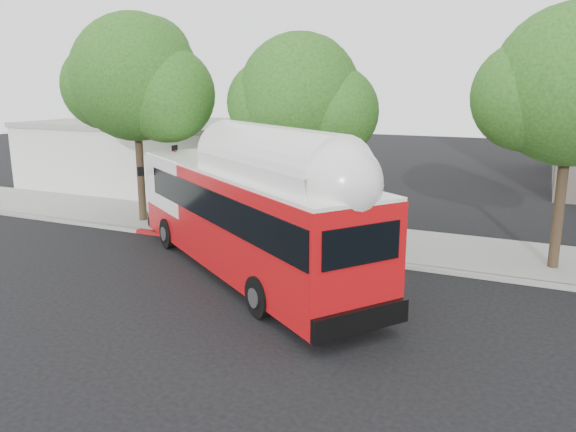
# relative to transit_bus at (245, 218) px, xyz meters

# --- Properties ---
(ground) EXTENTS (120.00, 120.00, 0.00)m
(ground) POSITION_rel_transit_bus_xyz_m (0.85, -0.98, -1.99)
(ground) COLOR black
(ground) RESTS_ON ground
(sidewalk) EXTENTS (60.00, 5.00, 0.15)m
(sidewalk) POSITION_rel_transit_bus_xyz_m (0.85, 5.52, -1.91)
(sidewalk) COLOR gray
(sidewalk) RESTS_ON ground
(curb_strip) EXTENTS (60.00, 0.30, 0.15)m
(curb_strip) POSITION_rel_transit_bus_xyz_m (0.85, 2.92, -1.91)
(curb_strip) COLOR gray
(curb_strip) RESTS_ON ground
(red_curb_segment) EXTENTS (10.00, 0.32, 0.16)m
(red_curb_segment) POSITION_rel_transit_bus_xyz_m (-2.15, 2.92, -1.91)
(red_curb_segment) COLOR maroon
(red_curb_segment) RESTS_ON ground
(street_tree_left) EXTENTS (6.67, 5.80, 9.74)m
(street_tree_left) POSITION_rel_transit_bus_xyz_m (-7.68, 4.58, 4.62)
(street_tree_left) COLOR #2D2116
(street_tree_left) RESTS_ON ground
(street_tree_mid) EXTENTS (5.75, 5.00, 8.62)m
(street_tree_mid) POSITION_rel_transit_bus_xyz_m (0.26, 5.08, 3.92)
(street_tree_mid) COLOR #2D2116
(street_tree_mid) RESTS_ON ground
(low_commercial_bldg) EXTENTS (16.20, 10.20, 4.25)m
(low_commercial_bldg) POSITION_rel_transit_bus_xyz_m (-13.15, 13.02, 0.16)
(low_commercial_bldg) COLOR silver
(low_commercial_bldg) RESTS_ON ground
(transit_bus) EXTENTS (13.17, 10.33, 4.26)m
(transit_bus) POSITION_rel_transit_bus_xyz_m (0.00, 0.00, 0.00)
(transit_bus) COLOR #BC0D10
(transit_bus) RESTS_ON ground
(signal_pole) EXTENTS (0.11, 0.38, 4.00)m
(signal_pole) POSITION_rel_transit_bus_xyz_m (-5.12, 3.15, 0.07)
(signal_pole) COLOR #A9121E
(signal_pole) RESTS_ON ground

